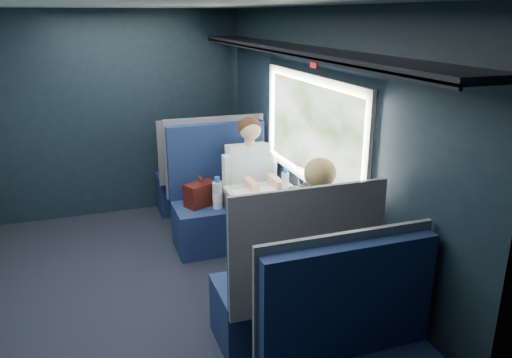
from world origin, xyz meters
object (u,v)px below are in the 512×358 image
object	(u,v)px
seat_bay_near	(222,204)
woman	(315,234)
man	(252,178)
seat_bay_far	(291,290)
cup	(285,178)
laptop	(302,187)
table	(271,209)
bottle_small	(285,181)
seat_row_front	(202,178)

from	to	relation	value
seat_bay_near	woman	bearing A→B (deg)	-80.69
seat_bay_near	man	xyz separation A→B (m)	(0.26, -0.17, 0.30)
seat_bay_far	cup	bearing A→B (deg)	69.46
seat_bay_near	man	bearing A→B (deg)	-33.82
woman	laptop	xyz separation A→B (m)	(0.26, 0.80, 0.07)
table	woman	size ratio (longest dim) A/B	0.76
seat_bay_near	bottle_small	xyz separation A→B (m)	(0.40, -0.69, 0.41)
seat_bay_near	laptop	xyz separation A→B (m)	(0.52, -0.78, 0.38)
man	bottle_small	xyz separation A→B (m)	(0.14, -0.52, 0.12)
man	cup	distance (m)	0.38
laptop	seat_bay_far	bearing A→B (deg)	-117.70
seat_bay_far	cup	world-z (taller)	seat_bay_far
seat_bay_far	seat_row_front	distance (m)	2.67
table	man	distance (m)	0.70
man	bottle_small	bearing A→B (deg)	-75.15
table	man	bearing A→B (deg)	84.48
table	seat_bay_far	distance (m)	0.93
seat_row_front	cup	world-z (taller)	seat_row_front
table	seat_bay_far	world-z (taller)	seat_bay_far
table	laptop	distance (m)	0.37
seat_row_front	table	bearing A→B (deg)	-84.20
seat_bay_near	woman	size ratio (longest dim) A/B	0.95
bottle_small	seat_bay_near	bearing A→B (deg)	119.83
bottle_small	cup	bearing A→B (deg)	67.62
seat_bay_far	laptop	distance (m)	1.16
bottle_small	seat_row_front	bearing A→B (deg)	103.48
man	seat_row_front	bearing A→B (deg)	102.83
bottle_small	table	bearing A→B (deg)	-138.49
cup	seat_row_front	bearing A→B (deg)	109.05
seat_bay_far	cup	xyz separation A→B (m)	(0.48, 1.28, 0.37)
bottle_small	cup	size ratio (longest dim) A/B	2.48
woman	table	bearing A→B (deg)	95.45
man	laptop	bearing A→B (deg)	-66.72
man	cup	size ratio (longest dim) A/B	15.26
seat_bay_near	laptop	bearing A→B (deg)	-56.27
woman	cup	size ratio (longest dim) A/B	15.26
man	bottle_small	size ratio (longest dim) A/B	6.16
man	seat_bay_far	bearing A→B (deg)	-99.03
laptop	cup	world-z (taller)	laptop
seat_row_front	man	size ratio (longest dim) A/B	0.88
laptop	bottle_small	world-z (taller)	same
table	cup	distance (m)	0.52
seat_bay_near	woman	distance (m)	1.63
seat_row_front	man	distance (m)	1.17
laptop	seat_bay_near	bearing A→B (deg)	123.73
seat_bay_far	bottle_small	size ratio (longest dim) A/B	5.88
man	woman	xyz separation A→B (m)	(0.00, -1.41, 0.01)
seat_bay_far	woman	xyz separation A→B (m)	(0.25, 0.17, 0.31)
seat_row_front	man	xyz separation A→B (m)	(0.25, -1.10, 0.31)
seat_row_front	seat_bay_near	bearing A→B (deg)	-90.55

